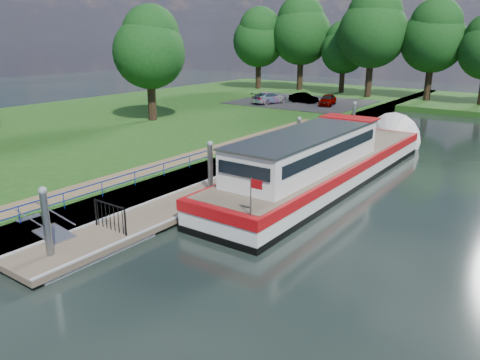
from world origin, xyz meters
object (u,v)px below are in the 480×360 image
Objects in this scene: pontoon at (260,174)px; car_c at (270,98)px; car_a at (328,100)px; barge at (331,162)px; car_b at (304,98)px.

pontoon is 25.56m from car_c.
car_c is at bearing -171.52° from car_a.
barge reaches higher than car_b.
pontoon is at bearing -153.84° from barge.
car_b is at bearing 113.05° from pontoon.
car_c reaches higher than car_b.
car_b is at bearing 161.29° from car_a.
pontoon is at bearing 136.06° from car_c.
car_c is at bearing 121.13° from pontoon.
pontoon is at bearing -85.94° from car_a.
car_c reaches higher than pontoon.
car_a reaches higher than pontoon.
barge is 24.92m from car_a.
barge is 26.19m from car_c.
car_b is (-10.40, 24.45, 1.20)m from pontoon.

